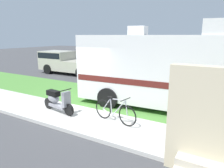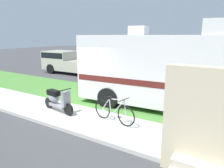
{
  "view_description": "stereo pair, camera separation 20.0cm",
  "coord_description": "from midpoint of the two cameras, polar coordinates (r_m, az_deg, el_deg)",
  "views": [
    {
      "loc": [
        5.53,
        -6.67,
        2.99
      ],
      "look_at": [
        1.43,
        0.3,
        1.1
      ],
      "focal_mm": 33.44,
      "sensor_mm": 36.0,
      "label": 1
    },
    {
      "loc": [
        5.7,
        -6.57,
        2.99
      ],
      "look_at": [
        1.43,
        0.3,
        1.1
      ],
      "focal_mm": 33.44,
      "sensor_mm": 36.0,
      "label": 2
    }
  ],
  "objects": [
    {
      "name": "ground_plane",
      "position": [
        9.18,
        -8.01,
        -5.99
      ],
      "size": [
        80.0,
        80.0,
        0.0
      ],
      "primitive_type": "plane",
      "color": "#424244"
    },
    {
      "name": "sidewalk",
      "position": [
        8.34,
        -13.34,
        -7.8
      ],
      "size": [
        24.0,
        2.0,
        0.12
      ],
      "color": "beige",
      "rests_on": "ground"
    },
    {
      "name": "grass_strip",
      "position": [
        10.3,
        -2.67,
        -3.5
      ],
      "size": [
        24.0,
        3.4,
        0.08
      ],
      "color": "#4C8438",
      "rests_on": "ground"
    },
    {
      "name": "motorhome_rv",
      "position": [
        8.72,
        14.44,
        4.04
      ],
      "size": [
        6.8,
        2.81,
        3.51
      ],
      "color": "silver",
      "rests_on": "ground"
    },
    {
      "name": "scooter",
      "position": [
        8.29,
        -14.14,
        -4.19
      ],
      "size": [
        1.67,
        0.55,
        0.97
      ],
      "color": "black",
      "rests_on": "ground"
    },
    {
      "name": "bicycle",
      "position": [
        7.07,
        1.28,
        -7.45
      ],
      "size": [
        1.71,
        0.52,
        0.9
      ],
      "color": "black",
      "rests_on": "ground"
    },
    {
      "name": "pickup_truck_near",
      "position": [
        17.12,
        -11.32,
        6.03
      ],
      "size": [
        5.45,
        2.12,
        1.75
      ],
      "color": "#B7B29E",
      "rests_on": "ground"
    },
    {
      "name": "porch_steps",
      "position": [
        4.78,
        26.65,
        -13.38
      ],
      "size": [
        2.0,
        1.26,
        2.4
      ],
      "color": "#BCB29E",
      "rests_on": "ground"
    },
    {
      "name": "bottle_green",
      "position": [
        5.85,
        24.28,
        -16.19
      ],
      "size": [
        0.07,
        0.07,
        0.28
      ],
      "color": "navy",
      "rests_on": "ground"
    }
  ]
}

